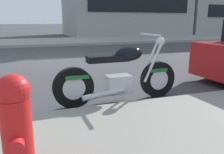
{
  "coord_description": "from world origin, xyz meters",
  "views": [
    {
      "loc": [
        -0.63,
        -7.97,
        1.31
      ],
      "look_at": [
        0.55,
        -4.6,
        0.46
      ],
      "focal_mm": 37.23,
      "sensor_mm": 36.0,
      "label": 1
    }
  ],
  "objects": [
    {
      "name": "ground_plane",
      "position": [
        0.0,
        0.0,
        0.0
      ],
      "size": [
        260.0,
        260.0,
        0.0
      ],
      "primitive_type": "plane",
      "color": "#3D3D3F"
    },
    {
      "name": "parking_stall_stripe",
      "position": [
        0.0,
        -4.24,
        0.0
      ],
      "size": [
        0.12,
        2.2,
        0.01
      ],
      "primitive_type": "cube",
      "color": "silver",
      "rests_on": "ground"
    },
    {
      "name": "fire_hydrant",
      "position": [
        -0.77,
        -6.29,
        0.58
      ],
      "size": [
        0.24,
        0.36,
        0.82
      ],
      "color": "red",
      "rests_on": "sidewalk_near_curb"
    },
    {
      "name": "parked_motorcycle",
      "position": [
        0.71,
        -4.52,
        0.43
      ],
      "size": [
        2.14,
        0.62,
        1.12
      ],
      "rotation": [
        0.0,
        0.0,
        0.03
      ],
      "color": "black",
      "rests_on": "ground"
    },
    {
      "name": "sidewalk_far_curb",
      "position": [
        12.0,
        7.34,
        0.07
      ],
      "size": [
        120.0,
        5.0,
        0.14
      ],
      "primitive_type": "cube",
      "color": "gray",
      "rests_on": "ground"
    }
  ]
}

